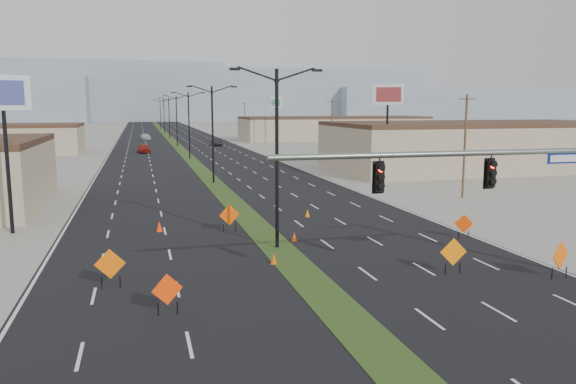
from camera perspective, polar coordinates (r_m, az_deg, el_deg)
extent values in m
plane|color=gray|center=(21.22, 6.84, -13.50)|extent=(600.00, 600.00, 0.00)
cube|color=black|center=(118.72, -11.29, 4.71)|extent=(25.00, 400.00, 0.02)
cube|color=#2B4017|center=(118.72, -11.29, 4.71)|extent=(2.00, 400.00, 0.04)
cube|color=tan|center=(75.73, 18.36, 4.32)|extent=(36.00, 18.00, 5.50)
cube|color=tan|center=(136.12, 4.66, 6.40)|extent=(44.00, 16.00, 5.00)
cube|color=gray|center=(321.78, -6.47, 9.76)|extent=(220.00, 50.00, 28.00)
cube|color=gray|center=(360.70, 16.64, 8.54)|extent=(160.00, 50.00, 18.00)
cube|color=gray|center=(339.07, -18.95, 9.63)|extent=(140.00, 50.00, 32.00)
cylinder|color=slate|center=(23.88, 17.01, 3.78)|extent=(16.00, 0.24, 0.24)
cube|color=navy|center=(26.99, 26.44, 3.09)|extent=(1.90, 0.04, 0.45)
cube|color=black|center=(22.33, 9.25, 1.45)|extent=(0.50, 0.28, 1.30)
sphere|color=#FF0C05|center=(22.15, 9.44, 2.30)|extent=(0.22, 0.22, 0.22)
cube|color=black|center=(24.79, 19.87, 1.76)|extent=(0.50, 0.28, 1.30)
sphere|color=#FF0C05|center=(24.62, 20.12, 2.52)|extent=(0.22, 0.22, 0.22)
cylinder|color=black|center=(31.25, -1.13, 3.22)|extent=(0.20, 0.20, 10.00)
cube|color=black|center=(30.70, -5.43, 12.33)|extent=(0.55, 0.24, 0.14)
cube|color=black|center=(31.79, 2.96, 12.23)|extent=(0.55, 0.24, 0.14)
cylinder|color=black|center=(58.76, -7.66, 5.73)|extent=(0.20, 0.20, 10.00)
cube|color=black|center=(58.47, -10.03, 10.52)|extent=(0.55, 0.24, 0.14)
cube|color=black|center=(59.05, -5.51, 10.59)|extent=(0.55, 0.24, 0.14)
cylinder|color=black|center=(86.58, -10.02, 6.62)|extent=(0.20, 0.20, 10.00)
cube|color=black|center=(86.39, -11.65, 9.85)|extent=(0.55, 0.24, 0.14)
cube|color=black|center=(86.78, -8.57, 9.93)|extent=(0.55, 0.24, 0.14)
cylinder|color=black|center=(114.49, -11.24, 7.07)|extent=(0.20, 0.20, 10.00)
cube|color=black|center=(114.34, -12.48, 9.51)|extent=(0.55, 0.24, 0.14)
cube|color=black|center=(114.64, -10.15, 9.58)|extent=(0.55, 0.24, 0.14)
cylinder|color=black|center=(142.44, -11.98, 7.35)|extent=(0.20, 0.20, 10.00)
cube|color=black|center=(142.32, -12.98, 9.31)|extent=(0.55, 0.24, 0.14)
cube|color=black|center=(142.56, -11.11, 9.36)|extent=(0.55, 0.24, 0.14)
cylinder|color=black|center=(170.40, -12.48, 7.53)|extent=(0.20, 0.20, 10.00)
cube|color=black|center=(170.30, -13.31, 9.17)|extent=(0.55, 0.24, 0.14)
cube|color=black|center=(170.50, -11.75, 9.22)|extent=(0.55, 0.24, 0.14)
cylinder|color=black|center=(198.38, -12.83, 7.66)|extent=(0.20, 0.20, 10.00)
cube|color=black|center=(198.29, -13.55, 9.07)|extent=(0.55, 0.24, 0.14)
cube|color=black|center=(198.46, -12.21, 9.11)|extent=(0.55, 0.24, 0.14)
cylinder|color=#4C3823|center=(51.27, 17.51, 4.42)|extent=(0.20, 0.20, 9.00)
cube|color=#4C3823|center=(51.16, 17.72, 9.00)|extent=(1.60, 0.10, 0.10)
cylinder|color=#4C3823|center=(82.94, 4.46, 6.29)|extent=(0.20, 0.20, 9.00)
cube|color=#4C3823|center=(82.87, 4.50, 9.13)|extent=(1.60, 0.10, 0.10)
cylinder|color=#4C3823|center=(116.53, -1.27, 7.02)|extent=(0.20, 0.20, 9.00)
cube|color=#4C3823|center=(116.48, -1.27, 9.03)|extent=(1.60, 0.10, 0.10)
cylinder|color=#4C3823|center=(150.76, -4.42, 7.39)|extent=(0.20, 0.20, 9.00)
cube|color=#4C3823|center=(150.72, -4.44, 8.94)|extent=(1.60, 0.10, 0.10)
imported|color=maroon|center=(99.79, -14.45, 4.30)|extent=(2.29, 4.56, 1.49)
imported|color=black|center=(115.02, -7.26, 5.04)|extent=(1.79, 4.43, 1.43)
imported|color=#B6BCC0|center=(137.33, -14.28, 5.44)|extent=(2.73, 5.28, 1.46)
cube|color=#F25F05|center=(26.11, -17.63, -6.98)|extent=(1.35, 0.05, 1.35)
cylinder|color=black|center=(26.37, -18.41, -8.76)|extent=(0.05, 0.05, 0.56)
cylinder|color=black|center=(26.33, -16.69, -8.71)|extent=(0.05, 0.05, 0.56)
cube|color=#FF3A05|center=(22.35, -12.17, -9.65)|extent=(1.20, 0.39, 1.24)
cylinder|color=black|center=(22.59, -13.04, -11.56)|extent=(0.05, 0.05, 0.52)
cylinder|color=black|center=(22.62, -11.18, -11.47)|extent=(0.05, 0.05, 0.52)
cube|color=#DE4804|center=(35.92, -5.98, -2.33)|extent=(1.34, 0.38, 1.37)
cylinder|color=black|center=(36.03, -6.58, -3.69)|extent=(0.05, 0.05, 0.57)
cylinder|color=black|center=(36.15, -5.33, -3.63)|extent=(0.05, 0.05, 0.57)
cube|color=orange|center=(28.06, 16.46, -5.85)|extent=(1.33, 0.19, 1.34)
cylinder|color=black|center=(28.08, 15.70, -7.57)|extent=(0.05, 0.05, 0.56)
cylinder|color=black|center=(28.48, 17.06, -7.40)|extent=(0.05, 0.05, 0.56)
cube|color=#E75304|center=(29.14, 25.95, -5.83)|extent=(1.26, 0.56, 1.35)
cylinder|color=black|center=(29.10, 25.24, -7.52)|extent=(0.05, 0.05, 0.56)
cylinder|color=black|center=(29.60, 26.42, -7.33)|extent=(0.05, 0.05, 0.56)
cube|color=#DF3804|center=(35.71, 17.44, -3.09)|extent=(1.05, 0.49, 1.13)
cylinder|color=black|center=(35.68, 16.94, -4.23)|extent=(0.05, 0.05, 0.47)
cylinder|color=black|center=(36.03, 17.84, -4.15)|extent=(0.05, 0.05, 0.47)
cone|color=#D75604|center=(28.79, -1.46, -6.80)|extent=(0.40, 0.40, 0.59)
cone|color=#E04104|center=(33.59, 0.64, -4.57)|extent=(0.35, 0.35, 0.55)
cone|color=orange|center=(40.82, 1.98, -2.15)|extent=(0.44, 0.44, 0.60)
cone|color=#F93605|center=(37.01, -12.95, -3.44)|extent=(0.51, 0.51, 0.68)
cylinder|color=black|center=(39.19, -26.58, 2.07)|extent=(0.24, 0.24, 8.17)
cube|color=white|center=(39.00, -27.05, 8.98)|extent=(3.14, 1.46, 2.15)
cube|color=#3B468E|center=(38.80, -27.12, 8.98)|extent=(2.43, 0.95, 1.50)
cylinder|color=black|center=(63.91, 10.00, 5.28)|extent=(0.24, 0.24, 8.58)
cube|color=white|center=(63.81, 10.12, 9.73)|extent=(3.28, 1.56, 2.26)
cube|color=maroon|center=(63.63, 10.19, 9.73)|extent=(2.54, 1.03, 1.58)
cylinder|color=black|center=(120.28, -1.27, 6.85)|extent=(0.24, 0.24, 8.07)
cube|color=white|center=(120.22, -1.28, 9.07)|extent=(3.04, 1.65, 2.12)
cube|color=#398E60|center=(120.02, -1.25, 9.08)|extent=(2.34, 1.11, 1.49)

